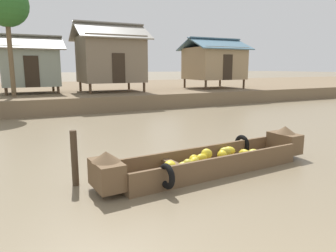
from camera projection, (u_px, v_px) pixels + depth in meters
name	position (u px, v px, depth m)	size (l,w,h in m)	color
ground_plane	(100.00, 137.00, 11.20)	(300.00, 300.00, 0.00)	#7A6B51
riverbank_strip	(49.00, 93.00, 25.02)	(160.00, 20.00, 0.87)	#756047
banana_boat	(211.00, 160.00, 7.47)	(5.76, 1.94, 0.85)	brown
stilt_house_mid_left	(30.00, 65.00, 19.26)	(3.93, 3.26, 3.53)	#4C3826
stilt_house_mid_right	(111.00, 58.00, 20.46)	(4.56, 3.79, 4.40)	#4C3826
stilt_house_right	(214.00, 63.00, 24.03)	(4.51, 3.92, 3.76)	#4C3826
palm_tree_mid	(6.00, 6.00, 16.04)	(2.23, 2.23, 5.85)	brown
mooring_post	(74.00, 158.00, 6.55)	(0.14, 0.14, 1.18)	#423323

